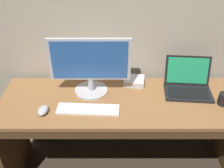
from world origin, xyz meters
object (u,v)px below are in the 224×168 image
(wired_keyboard, at_px, (89,109))
(computer_mouse, at_px, (44,110))
(external_drive_box, at_px, (135,81))
(external_monitor, at_px, (91,65))
(laptop_black, at_px, (189,85))

(wired_keyboard, distance_m, computer_mouse, 0.30)
(wired_keyboard, height_order, external_drive_box, external_drive_box)
(computer_mouse, bearing_deg, external_monitor, 45.12)
(laptop_black, height_order, external_monitor, external_monitor)
(laptop_black, xyz_separation_m, external_monitor, (-0.72, -0.01, 0.18))
(laptop_black, xyz_separation_m, external_drive_box, (-0.39, 0.10, -0.03))
(laptop_black, height_order, wired_keyboard, laptop_black)
(laptop_black, height_order, external_drive_box, laptop_black)
(external_monitor, bearing_deg, external_drive_box, 19.28)
(computer_mouse, bearing_deg, wired_keyboard, 11.54)
(laptop_black, bearing_deg, external_monitor, -178.91)
(external_drive_box, bearing_deg, laptop_black, -14.41)
(computer_mouse, distance_m, external_drive_box, 0.73)
(laptop_black, distance_m, computer_mouse, 1.06)
(external_monitor, xyz_separation_m, external_drive_box, (0.33, 0.11, -0.21))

